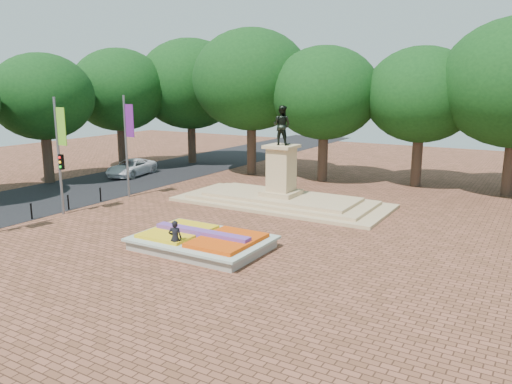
{
  "coord_description": "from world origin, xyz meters",
  "views": [
    {
      "loc": [
        14.82,
        -20.31,
        7.69
      ],
      "look_at": [
        1.88,
        1.59,
        2.2
      ],
      "focal_mm": 35.0,
      "sensor_mm": 36.0,
      "label": 1
    }
  ],
  "objects_px": {
    "flower_bed": "(203,241)",
    "van": "(131,168)",
    "pedestrian": "(175,238)",
    "monument": "(281,191)"
  },
  "relations": [
    {
      "from": "monument",
      "to": "pedestrian",
      "type": "distance_m",
      "value": 11.49
    },
    {
      "from": "flower_bed",
      "to": "van",
      "type": "relative_size",
      "value": 1.24
    },
    {
      "from": "flower_bed",
      "to": "van",
      "type": "bearing_deg",
      "value": 143.26
    },
    {
      "from": "flower_bed",
      "to": "pedestrian",
      "type": "distance_m",
      "value": 1.61
    },
    {
      "from": "flower_bed",
      "to": "monument",
      "type": "bearing_deg",
      "value": 95.87
    },
    {
      "from": "pedestrian",
      "to": "monument",
      "type": "bearing_deg",
      "value": -114.5
    },
    {
      "from": "van",
      "to": "monument",
      "type": "bearing_deg",
      "value": -19.34
    },
    {
      "from": "van",
      "to": "pedestrian",
      "type": "distance_m",
      "value": 21.8
    },
    {
      "from": "flower_bed",
      "to": "van",
      "type": "distance_m",
      "value": 21.22
    },
    {
      "from": "flower_bed",
      "to": "pedestrian",
      "type": "relative_size",
      "value": 3.75
    }
  ]
}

